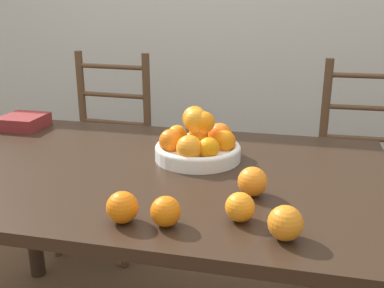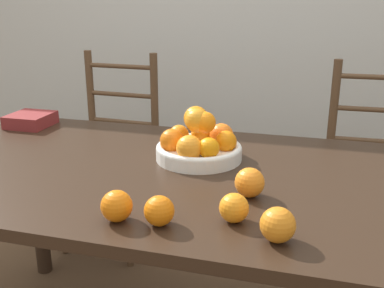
% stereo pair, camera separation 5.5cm
% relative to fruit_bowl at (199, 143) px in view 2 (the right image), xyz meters
% --- Properties ---
extents(dining_table, '(1.56, 0.94, 0.76)m').
position_rel_fruit_bowl_xyz_m(dining_table, '(-0.15, -0.12, -0.16)').
color(dining_table, black).
rests_on(dining_table, ground_plane).
extents(fruit_bowl, '(0.29, 0.29, 0.18)m').
position_rel_fruit_bowl_xyz_m(fruit_bowl, '(0.00, 0.00, 0.00)').
color(fruit_bowl, white).
rests_on(fruit_bowl, dining_table).
extents(orange_loose_0, '(0.08, 0.08, 0.08)m').
position_rel_fruit_bowl_xyz_m(orange_loose_0, '(0.30, -0.47, -0.02)').
color(orange_loose_0, orange).
rests_on(orange_loose_0, dining_table).
extents(orange_loose_1, '(0.08, 0.08, 0.08)m').
position_rel_fruit_bowl_xyz_m(orange_loose_1, '(-0.08, -0.48, -0.02)').
color(orange_loose_1, orange).
rests_on(orange_loose_1, dining_table).
extents(orange_loose_2, '(0.07, 0.07, 0.07)m').
position_rel_fruit_bowl_xyz_m(orange_loose_2, '(0.03, -0.47, -0.02)').
color(orange_loose_2, orange).
rests_on(orange_loose_2, dining_table).
extents(orange_loose_3, '(0.07, 0.07, 0.07)m').
position_rel_fruit_bowl_xyz_m(orange_loose_3, '(0.19, -0.41, -0.02)').
color(orange_loose_3, orange).
rests_on(orange_loose_3, dining_table).
extents(orange_loose_4, '(0.08, 0.08, 0.08)m').
position_rel_fruit_bowl_xyz_m(orange_loose_4, '(0.21, -0.25, -0.01)').
color(orange_loose_4, orange).
rests_on(orange_loose_4, dining_table).
extents(chair_left, '(0.44, 0.42, 1.02)m').
position_rel_fruit_bowl_xyz_m(chair_left, '(-0.64, 0.66, -0.33)').
color(chair_left, '#513823').
rests_on(chair_left, ground_plane).
extents(chair_right, '(0.43, 0.41, 1.02)m').
position_rel_fruit_bowl_xyz_m(chair_right, '(0.64, 0.66, -0.33)').
color(chair_right, '#513823').
rests_on(chair_right, ground_plane).
extents(book_stack, '(0.17, 0.17, 0.05)m').
position_rel_fruit_bowl_xyz_m(book_stack, '(-0.79, 0.21, -0.03)').
color(book_stack, maroon).
rests_on(book_stack, dining_table).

